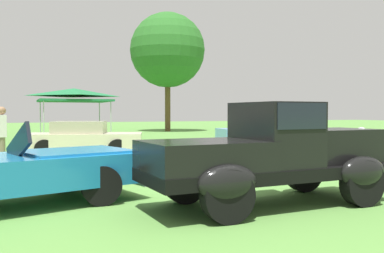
{
  "coord_description": "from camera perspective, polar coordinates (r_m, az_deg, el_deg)",
  "views": [
    {
      "loc": [
        -3.21,
        -6.43,
        1.54
      ],
      "look_at": [
        0.12,
        1.68,
        1.24
      ],
      "focal_mm": 39.8,
      "sensor_mm": 36.0,
      "label": 1
    }
  ],
  "objects": [
    {
      "name": "show_car_skyblue",
      "position": [
        19.71,
        9.46,
        -0.82
      ],
      "size": [
        4.29,
        2.26,
        1.22
      ],
      "color": "#669EDB",
      "rests_on": "ground_plane"
    },
    {
      "name": "treeline_center",
      "position": [
        34.55,
        -3.29,
        10.16
      ],
      "size": [
        5.97,
        5.97,
        9.48
      ],
      "color": "brown",
      "rests_on": "ground_plane"
    },
    {
      "name": "ground_plane",
      "position": [
        7.35,
        4.16,
        -10.15
      ],
      "size": [
        120.0,
        120.0,
        0.0
      ],
      "primitive_type": "plane",
      "color": "#568C3D"
    },
    {
      "name": "neighbor_convertible",
      "position": [
        7.48,
        -23.23,
        -5.59
      ],
      "size": [
        4.7,
        2.81,
        1.4
      ],
      "color": "#1E7AB7",
      "rests_on": "ground_plane"
    },
    {
      "name": "canopy_tent_center_field",
      "position": [
        21.75,
        -15.53,
        4.2
      ],
      "size": [
        3.35,
        3.35,
        2.71
      ],
      "color": "#B7B7BC",
      "rests_on": "ground_plane"
    },
    {
      "name": "feature_pickup_truck",
      "position": [
        7.16,
        10.51,
        -3.5
      ],
      "size": [
        4.38,
        1.97,
        1.7
      ],
      "color": "black",
      "rests_on": "ground_plane"
    },
    {
      "name": "show_car_cream",
      "position": [
        15.34,
        -14.36,
        -1.64
      ],
      "size": [
        4.29,
        2.76,
        1.22
      ],
      "color": "beige",
      "rests_on": "ground_plane"
    },
    {
      "name": "spectator_between_cars",
      "position": [
        12.71,
        -24.11,
        -1.05
      ],
      "size": [
        0.25,
        0.41,
        1.69
      ],
      "color": "#7F7056",
      "rests_on": "ground_plane"
    }
  ]
}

